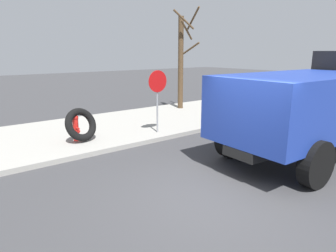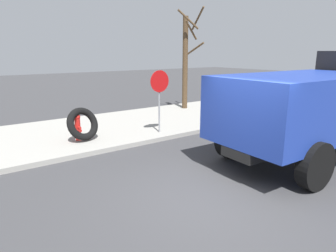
{
  "view_description": "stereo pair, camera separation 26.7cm",
  "coord_description": "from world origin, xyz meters",
  "px_view_note": "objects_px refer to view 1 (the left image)",
  "views": [
    {
      "loc": [
        -4.3,
        -3.94,
        2.97
      ],
      "look_at": [
        0.89,
        2.68,
        0.9
      ],
      "focal_mm": 32.37,
      "sensor_mm": 36.0,
      "label": 1
    },
    {
      "loc": [
        -4.09,
        -4.1,
        2.97
      ],
      "look_at": [
        0.89,
        2.68,
        0.9
      ],
      "focal_mm": 32.37,
      "sensor_mm": 36.0,
      "label": 2
    }
  ],
  "objects_px": {
    "bare_tree": "(182,59)",
    "dump_truck_blue": "(325,100)",
    "fire_hydrant": "(76,127)",
    "stop_sign": "(157,90)",
    "loose_tire": "(81,125)"
  },
  "relations": [
    {
      "from": "dump_truck_blue",
      "to": "bare_tree",
      "type": "bearing_deg",
      "value": 82.31
    },
    {
      "from": "dump_truck_blue",
      "to": "bare_tree",
      "type": "height_order",
      "value": "bare_tree"
    },
    {
      "from": "dump_truck_blue",
      "to": "loose_tire",
      "type": "bearing_deg",
      "value": 136.77
    },
    {
      "from": "fire_hydrant",
      "to": "bare_tree",
      "type": "height_order",
      "value": "bare_tree"
    },
    {
      "from": "loose_tire",
      "to": "bare_tree",
      "type": "distance_m",
      "value": 7.18
    },
    {
      "from": "dump_truck_blue",
      "to": "bare_tree",
      "type": "relative_size",
      "value": 1.45
    },
    {
      "from": "fire_hydrant",
      "to": "stop_sign",
      "type": "bearing_deg",
      "value": -15.59
    },
    {
      "from": "bare_tree",
      "to": "dump_truck_blue",
      "type": "bearing_deg",
      "value": -97.69
    },
    {
      "from": "loose_tire",
      "to": "dump_truck_blue",
      "type": "relative_size",
      "value": 0.15
    },
    {
      "from": "dump_truck_blue",
      "to": "bare_tree",
      "type": "xyz_separation_m",
      "value": [
        1.03,
        7.64,
        1.0
      ]
    },
    {
      "from": "stop_sign",
      "to": "bare_tree",
      "type": "bearing_deg",
      "value": 39.72
    },
    {
      "from": "loose_tire",
      "to": "stop_sign",
      "type": "xyz_separation_m",
      "value": [
        2.6,
        -0.62,
        0.98
      ]
    },
    {
      "from": "loose_tire",
      "to": "stop_sign",
      "type": "distance_m",
      "value": 2.85
    },
    {
      "from": "stop_sign",
      "to": "bare_tree",
      "type": "distance_m",
      "value": 5.06
    },
    {
      "from": "fire_hydrant",
      "to": "loose_tire",
      "type": "distance_m",
      "value": 0.21
    }
  ]
}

